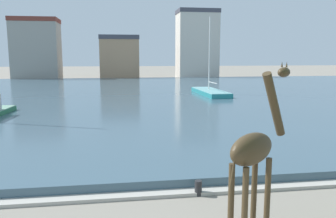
% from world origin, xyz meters
% --- Properties ---
extents(harbor_water, '(88.03, 54.85, 0.42)m').
position_xyz_m(harbor_water, '(0.00, 34.40, 0.21)').
color(harbor_water, '#3D5666').
rests_on(harbor_water, ground).
extents(quay_edge_coping, '(88.03, 0.50, 0.12)m').
position_xyz_m(quay_edge_coping, '(0.00, 6.73, 0.06)').
color(quay_edge_coping, '#ADA89E').
rests_on(quay_edge_coping, ground).
extents(giraffe_statue, '(2.23, 1.77, 4.38)m').
position_xyz_m(giraffe_statue, '(1.96, 3.82, 2.24)').
color(giraffe_statue, '#42331E').
rests_on(giraffe_statue, ground).
extents(sailboat_teal, '(2.43, 9.13, 8.62)m').
position_xyz_m(sailboat_teal, '(8.66, 32.51, 0.47)').
color(sailboat_teal, teal).
rests_on(sailboat_teal, ground).
extents(mooring_bollard, '(0.24, 0.24, 0.50)m').
position_xyz_m(mooring_bollard, '(1.26, 6.58, 0.25)').
color(mooring_bollard, '#232326').
rests_on(mooring_bollard, ground).
extents(townhouse_wide_warehouse, '(8.41, 6.31, 11.43)m').
position_xyz_m(townhouse_wide_warehouse, '(-15.88, 63.89, 5.73)').
color(townhouse_wide_warehouse, gray).
rests_on(townhouse_wide_warehouse, ground).
extents(townhouse_corner_house, '(7.48, 7.98, 8.41)m').
position_xyz_m(townhouse_corner_house, '(-0.60, 64.89, 4.22)').
color(townhouse_corner_house, tan).
rests_on(townhouse_corner_house, ground).
extents(townhouse_end_terrace, '(8.05, 5.54, 13.58)m').
position_xyz_m(townhouse_end_terrace, '(14.91, 64.25, 6.80)').
color(townhouse_end_terrace, beige).
rests_on(townhouse_end_terrace, ground).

